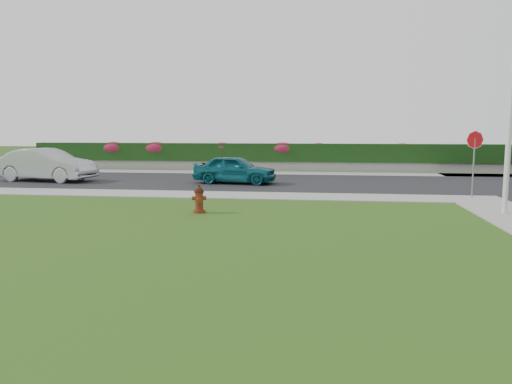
# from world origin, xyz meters

# --- Properties ---
(ground) EXTENTS (120.00, 120.00, 0.00)m
(ground) POSITION_xyz_m (0.00, 0.00, 0.00)
(ground) COLOR black
(ground) RESTS_ON ground
(street_far) EXTENTS (26.00, 8.00, 0.04)m
(street_far) POSITION_xyz_m (-5.00, 14.00, 0.02)
(street_far) COLOR black
(street_far) RESTS_ON ground
(sidewalk_far) EXTENTS (24.00, 2.00, 0.04)m
(sidewalk_far) POSITION_xyz_m (-6.00, 9.00, 0.02)
(sidewalk_far) COLOR gray
(sidewalk_far) RESTS_ON ground
(curb_corner) EXTENTS (2.00, 2.00, 0.04)m
(curb_corner) POSITION_xyz_m (7.00, 9.00, 0.02)
(curb_corner) COLOR gray
(curb_corner) RESTS_ON ground
(sidewalk_beyond) EXTENTS (34.00, 2.00, 0.04)m
(sidewalk_beyond) POSITION_xyz_m (-1.00, 19.00, 0.02)
(sidewalk_beyond) COLOR gray
(sidewalk_beyond) RESTS_ON ground
(retaining_wall) EXTENTS (34.00, 0.40, 0.60)m
(retaining_wall) POSITION_xyz_m (-1.00, 20.50, 0.30)
(retaining_wall) COLOR gray
(retaining_wall) RESTS_ON ground
(hedge) EXTENTS (32.00, 0.90, 1.10)m
(hedge) POSITION_xyz_m (-1.00, 20.60, 1.15)
(hedge) COLOR black
(hedge) RESTS_ON retaining_wall
(fire_hydrant) EXTENTS (0.46, 0.43, 0.88)m
(fire_hydrant) POSITION_xyz_m (-2.44, 4.95, 0.42)
(fire_hydrant) COLOR #491E0B
(fire_hydrant) RESTS_ON ground
(sedan_teal) EXTENTS (4.06, 2.05, 1.32)m
(sedan_teal) POSITION_xyz_m (-2.72, 13.06, 0.70)
(sedan_teal) COLOR #0C545F
(sedan_teal) RESTS_ON street_far
(sedan_silver) EXTENTS (5.04, 2.40, 1.60)m
(sedan_silver) POSITION_xyz_m (-12.11, 12.91, 0.84)
(sedan_silver) COLOR #ADB1B5
(sedan_silver) RESTS_ON street_far
(utility_pole) EXTENTS (0.16, 0.16, 6.56)m
(utility_pole) POSITION_xyz_m (6.89, 5.89, 3.28)
(utility_pole) COLOR silver
(utility_pole) RESTS_ON ground
(stop_sign) EXTENTS (0.68, 0.19, 2.54)m
(stop_sign) POSITION_xyz_m (6.99, 9.59, 1.88)
(stop_sign) COLOR slate
(stop_sign) RESTS_ON ground
(flower_clump_a) EXTENTS (1.53, 0.98, 0.76)m
(flower_clump_a) POSITION_xyz_m (-11.90, 20.50, 1.40)
(flower_clump_a) COLOR #AF1E40
(flower_clump_a) RESTS_ON hedge
(flower_clump_b) EXTENTS (1.53, 0.98, 0.76)m
(flower_clump_b) POSITION_xyz_m (-9.10, 20.50, 1.40)
(flower_clump_b) COLOR #AF1E40
(flower_clump_b) RESTS_ON hedge
(flower_clump_c) EXTENTS (1.14, 0.73, 0.57)m
(flower_clump_c) POSITION_xyz_m (-4.83, 20.50, 1.47)
(flower_clump_c) COLOR #AF1E40
(flower_clump_c) RESTS_ON hedge
(flower_clump_d) EXTENTS (1.45, 0.93, 0.73)m
(flower_clump_d) POSITION_xyz_m (-1.06, 20.50, 1.41)
(flower_clump_d) COLOR #AF1E40
(flower_clump_d) RESTS_ON hedge
(flower_clump_e) EXTENTS (1.06, 0.68, 0.53)m
(flower_clump_e) POSITION_xyz_m (1.14, 20.50, 1.49)
(flower_clump_e) COLOR #AF1E40
(flower_clump_e) RESTS_ON hedge
(flower_clump_f) EXTENTS (1.03, 0.66, 0.52)m
(flower_clump_f) POSITION_xyz_m (6.03, 20.50, 1.50)
(flower_clump_f) COLOR #AF1E40
(flower_clump_f) RESTS_ON hedge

